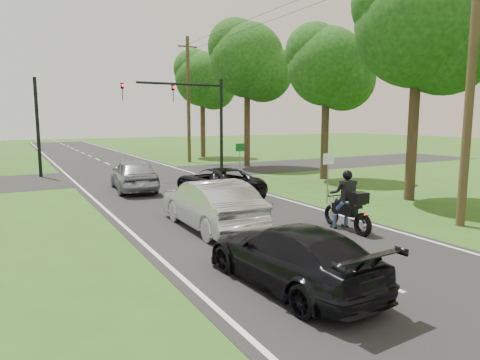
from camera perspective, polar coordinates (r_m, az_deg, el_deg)
name	(u,v)px	position (r m, az deg, el deg)	size (l,w,h in m)	color
ground	(272,235)	(13.23, 4.24, -7.37)	(140.00, 140.00, 0.00)	#2E5217
road	(165,189)	(22.11, -9.99, -1.15)	(8.00, 100.00, 0.01)	black
cross_road	(134,175)	(27.80, -13.98, 0.63)	(60.00, 7.00, 0.01)	black
motorcycle_rider	(348,207)	(13.99, 14.24, -3.50)	(0.65, 2.28, 1.96)	black
dark_suv	(218,182)	(19.27, -2.99, -0.31)	(2.29, 4.96, 1.38)	black
silver_sedan	(211,204)	(13.86, -3.92, -3.21)	(1.69, 4.85, 1.60)	silver
silver_suv	(134,175)	(21.73, -13.99, 0.70)	(1.87, 4.64, 1.58)	#93949A
dark_car_behind	(291,255)	(9.24, 6.81, -9.95)	(1.86, 4.58, 1.33)	black
traffic_signal	(194,109)	(26.75, -6.15, 9.41)	(6.38, 0.44, 6.00)	black
signal_pole_far	(38,128)	(28.74, -25.36, 6.32)	(0.20, 0.20, 6.00)	black
utility_pole_near	(472,70)	(15.84, 28.49, 12.80)	(1.60, 0.28, 10.00)	#4E3D23
utility_pole_far	(188,99)	(35.27, -6.89, 10.63)	(1.60, 0.28, 10.00)	#4E3D23
sign_white	(328,166)	(18.06, 11.70, 1.83)	(0.55, 0.07, 2.12)	slate
sign_green	(240,153)	(24.77, -0.01, 3.68)	(0.55, 0.07, 2.12)	slate
tree_row_b	(428,32)	(20.39, 23.78, 17.65)	(5.60, 5.43, 10.06)	#332316
tree_row_c	(332,71)	(25.81, 12.21, 13.99)	(4.80, 4.65, 8.76)	#332316
tree_row_d	(253,64)	(32.03, 1.68, 15.15)	(5.76, 5.58, 10.45)	#332316
tree_row_e	(206,82)	(40.13, -4.54, 12.86)	(5.28, 5.12, 9.61)	#332316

